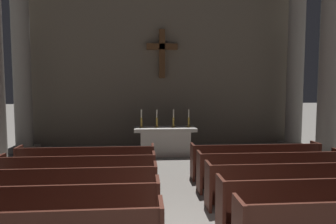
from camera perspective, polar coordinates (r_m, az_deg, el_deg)
name	(u,v)px	position (r m, az deg, el deg)	size (l,w,h in m)	color
pew_left_row_2	(52,210)	(5.52, -20.77, -16.76)	(3.48, 0.50, 0.95)	#4C2319
pew_left_row_3	(68,189)	(6.42, -18.21, -13.58)	(3.48, 0.50, 0.95)	#4C2319
pew_left_row_4	(79,175)	(7.35, -16.34, -11.17)	(3.48, 0.50, 0.95)	#4C2319
pew_left_row_5	(87,164)	(8.29, -14.91, -9.30)	(3.48, 0.50, 0.95)	#4C2319
pew_right_row_2	(318,202)	(6.09, 26.14, -14.85)	(3.48, 0.50, 0.95)	#4C2319
pew_right_row_3	(290,184)	(6.92, 21.85, -12.32)	(3.48, 0.50, 0.95)	#4C2319
pew_right_row_4	(270,170)	(7.79, 18.55, -10.31)	(3.48, 0.50, 0.95)	#4C2319
pew_right_row_5	(255,160)	(8.69, 15.96, -8.67)	(3.48, 0.50, 0.95)	#4C2319
column_right_third	(329,67)	(11.35, 27.90, 7.51)	(0.96, 0.96, 6.41)	gray
column_left_fourth	(22,69)	(12.70, -25.63, 7.25)	(0.96, 0.96, 6.41)	gray
column_right_fourth	(295,70)	(13.30, 22.67, 7.22)	(0.96, 0.96, 6.41)	gray
altar	(165,140)	(11.04, -0.53, -5.32)	(2.20, 0.90, 1.01)	#BCB7AD
candlestick_outer_left	(141,122)	(10.92, -4.99, -1.86)	(0.16, 0.16, 0.64)	#B79338
candlestick_inner_left	(157,122)	(10.92, -2.10, -1.84)	(0.16, 0.16, 0.64)	#B79338
candlestick_inner_right	(173,122)	(10.97, 1.03, -1.81)	(0.16, 0.16, 0.64)	#B79338
candlestick_outer_right	(189,121)	(11.03, 3.88, -1.78)	(0.16, 0.16, 0.64)	#B79338
apse_with_cross	(162,63)	(13.02, -1.19, 9.16)	(11.59, 0.49, 6.92)	#706656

